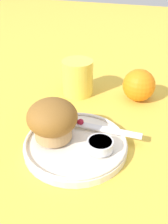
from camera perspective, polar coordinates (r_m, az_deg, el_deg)
The scene contains 8 objects.
ground_plane at distance 0.48m, azimuth -1.49°, elevation -7.51°, with size 3.00×3.00×0.00m, color gold.
plate at distance 0.47m, azimuth -2.03°, elevation -7.30°, with size 0.19×0.19×0.02m.
muffin at distance 0.45m, azimuth -7.21°, elevation -1.77°, with size 0.09×0.09×0.08m.
cream_ramekin at distance 0.44m, azimuth 3.71°, elevation -7.39°, with size 0.05×0.05×0.02m.
berry_pair at distance 0.50m, azimuth -1.46°, elevation -2.15°, with size 0.03×0.01×0.01m.
butter_knife at distance 0.49m, azimuth 1.62°, elevation -3.33°, with size 0.20×0.02×0.00m.
orange_fruit at distance 0.62m, azimuth 12.43°, elevation 5.99°, with size 0.08×0.08×0.08m.
juice_glass at distance 0.63m, azimuth -1.44°, elevation 7.88°, with size 0.08×0.08×0.09m.
Camera 1 is at (0.13, -0.34, 0.31)m, focal length 40.00 mm.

